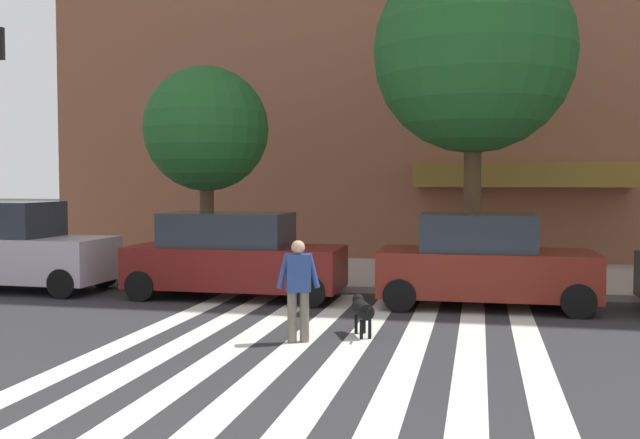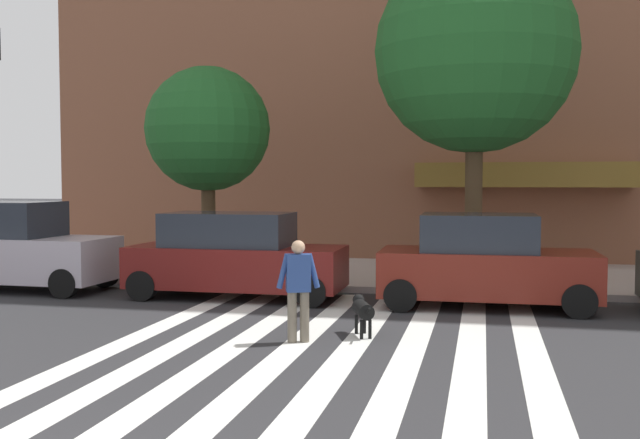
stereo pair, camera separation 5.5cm
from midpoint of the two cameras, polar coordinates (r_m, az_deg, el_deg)
name	(u,v)px [view 1 (the left image)]	position (r m, az deg, el deg)	size (l,w,h in m)	color
ground_plane	(247,351)	(11.21, -5.93, -10.29)	(160.00, 160.00, 0.00)	#2B2B2D
sidewalk_far	(350,273)	(19.79, 2.31, -4.21)	(80.00, 6.00, 0.15)	#B6A7A1
crosswalk_stripes	(316,355)	(10.93, -0.49, -10.61)	(6.75, 11.34, 0.01)	silver
parked_car_near_curb	(11,249)	(18.62, -23.20, -2.14)	(4.72, 2.02, 2.09)	#B9AEBD
parked_car_behind_first	(233,257)	(16.05, -6.93, -2.91)	(4.70, 1.87, 1.88)	maroon
parked_car_third_in_line	(484,263)	(15.15, 12.66, -3.34)	(4.34, 2.04, 1.91)	maroon
street_tree_nearest	(206,130)	(18.70, -9.03, 6.98)	(3.16, 3.16, 5.33)	#4C3823
street_tree_middle	(474,53)	(17.52, 11.92, 12.69)	(4.66, 4.66, 7.74)	#4C3823
pedestrian_dog_walker	(298,285)	(11.60, -1.87, -5.17)	(0.69, 0.36, 1.64)	#6B6051
dog_on_leash	(362,309)	(12.18, 3.21, -7.07)	(0.50, 0.98, 0.65)	black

